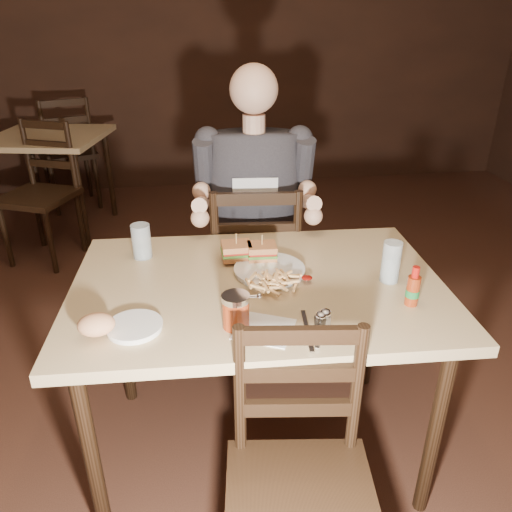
{
  "coord_description": "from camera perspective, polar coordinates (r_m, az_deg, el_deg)",
  "views": [
    {
      "loc": [
        -0.34,
        -1.46,
        1.62
      ],
      "look_at": [
        -0.11,
        0.07,
        0.85
      ],
      "focal_mm": 35.0,
      "sensor_mm": 36.0,
      "label": 1
    }
  ],
  "objects": [
    {
      "name": "room_shell",
      "position": [
        1.52,
        4.66,
        17.92
      ],
      "size": [
        7.0,
        7.0,
        7.0
      ],
      "color": "black",
      "rests_on": "ground"
    },
    {
      "name": "main_table",
      "position": [
        1.77,
        0.24,
        -5.21
      ],
      "size": [
        1.32,
        0.92,
        0.77
      ],
      "rotation": [
        0.0,
        0.0,
        -0.05
      ],
      "color": "tan",
      "rests_on": "ground"
    },
    {
      "name": "bg_table",
      "position": [
        4.2,
        -22.53,
        11.5
      ],
      "size": [
        0.95,
        0.95,
        0.77
      ],
      "rotation": [
        0.0,
        0.0,
        -0.21
      ],
      "color": "tan",
      "rests_on": "ground"
    },
    {
      "name": "chair_far",
      "position": [
        2.44,
        -0.23,
        -1.66
      ],
      "size": [
        0.48,
        0.52,
        0.95
      ],
      "primitive_type": null,
      "rotation": [
        0.0,
        0.0,
        3.05
      ],
      "color": "black",
      "rests_on": "ground"
    },
    {
      "name": "chair_near",
      "position": [
        1.49,
        5.2,
        -26.21
      ],
      "size": [
        0.46,
        0.49,
        0.88
      ],
      "primitive_type": null,
      "rotation": [
        0.0,
        0.0,
        -0.13
      ],
      "color": "black",
      "rests_on": "ground"
    },
    {
      "name": "bg_chair_far",
      "position": [
        4.76,
        -20.76,
        10.96
      ],
      "size": [
        0.59,
        0.62,
        0.97
      ],
      "primitive_type": null,
      "rotation": [
        0.0,
        0.0,
        3.51
      ],
      "color": "black",
      "rests_on": "ground"
    },
    {
      "name": "bg_chair_near",
      "position": [
        3.74,
        -23.7,
        6.28
      ],
      "size": [
        0.59,
        0.61,
        0.95
      ],
      "primitive_type": null,
      "rotation": [
        0.0,
        0.0,
        -0.41
      ],
      "color": "black",
      "rests_on": "ground"
    },
    {
      "name": "diner",
      "position": [
        2.21,
        -0.19,
        8.91
      ],
      "size": [
        0.58,
        0.48,
        0.94
      ],
      "primitive_type": null,
      "rotation": [
        0.0,
        0.0,
        -0.09
      ],
      "color": "#2D2C31",
      "rests_on": "chair_far"
    },
    {
      "name": "dinner_plate",
      "position": [
        1.79,
        1.54,
        -1.71
      ],
      "size": [
        0.26,
        0.26,
        0.01
      ],
      "primitive_type": "cylinder",
      "rotation": [
        0.0,
        0.0,
        -0.05
      ],
      "color": "white",
      "rests_on": "main_table"
    },
    {
      "name": "sandwich_left",
      "position": [
        1.85,
        -2.26,
        1.1
      ],
      "size": [
        0.11,
        0.09,
        0.1
      ],
      "primitive_type": null,
      "rotation": [
        0.0,
        0.0,
        0.02
      ],
      "color": "tan",
      "rests_on": "dinner_plate"
    },
    {
      "name": "sandwich_right",
      "position": [
        1.84,
        0.69,
        0.95
      ],
      "size": [
        0.11,
        0.09,
        0.09
      ],
      "primitive_type": null,
      "rotation": [
        0.0,
        0.0,
        -0.06
      ],
      "color": "tan",
      "rests_on": "dinner_plate"
    },
    {
      "name": "fries_pile",
      "position": [
        1.68,
        1.88,
        -2.87
      ],
      "size": [
        0.24,
        0.18,
        0.04
      ],
      "primitive_type": null,
      "rotation": [
        0.0,
        0.0,
        -0.05
      ],
      "color": "#F2BC76",
      "rests_on": "dinner_plate"
    },
    {
      "name": "ketchup_dollop",
      "position": [
        1.73,
        5.82,
        -2.48
      ],
      "size": [
        0.04,
        0.04,
        0.01
      ],
      "primitive_type": "ellipsoid",
      "rotation": [
        0.0,
        0.0,
        -0.05
      ],
      "color": "maroon",
      "rests_on": "dinner_plate"
    },
    {
      "name": "glass_left",
      "position": [
        1.93,
        -12.96,
        1.66
      ],
      "size": [
        0.08,
        0.08,
        0.13
      ],
      "primitive_type": "cylinder",
      "rotation": [
        0.0,
        0.0,
        -0.05
      ],
      "color": "silver",
      "rests_on": "main_table"
    },
    {
      "name": "glass_right",
      "position": [
        1.77,
        15.17,
        -0.65
      ],
      "size": [
        0.07,
        0.07,
        0.15
      ],
      "primitive_type": "cylinder",
      "rotation": [
        0.0,
        0.0,
        -0.05
      ],
      "color": "silver",
      "rests_on": "main_table"
    },
    {
      "name": "hot_sauce",
      "position": [
        1.65,
        17.56,
        -3.28
      ],
      "size": [
        0.04,
        0.04,
        0.14
      ],
      "primitive_type": null,
      "rotation": [
        0.0,
        0.0,
        -0.05
      ],
      "color": "maroon",
      "rests_on": "main_table"
    },
    {
      "name": "salt_shaker",
      "position": [
        1.49,
        7.9,
        -7.28
      ],
      "size": [
        0.04,
        0.04,
        0.06
      ],
      "primitive_type": null,
      "rotation": [
        0.0,
        0.0,
        -0.05
      ],
      "color": "white",
      "rests_on": "main_table"
    },
    {
      "name": "pepper_shaker",
      "position": [
        1.48,
        7.38,
        -7.53
      ],
      "size": [
        0.03,
        0.03,
        0.06
      ],
      "primitive_type": null,
      "rotation": [
        0.0,
        0.0,
        -0.05
      ],
      "color": "#38332D",
      "rests_on": "main_table"
    },
    {
      "name": "syrup_dispenser",
      "position": [
        1.48,
        -2.32,
        -6.31
      ],
      "size": [
        0.09,
        0.09,
        0.11
      ],
      "primitive_type": null,
      "rotation": [
        0.0,
        0.0,
        -0.05
      ],
      "color": "maroon",
      "rests_on": "main_table"
    },
    {
      "name": "napkin",
      "position": [
        1.49,
        0.93,
        -8.36
      ],
      "size": [
        0.21,
        0.21,
        0.0
      ],
      "primitive_type": "cube",
      "rotation": [
        0.0,
        0.0,
        -0.44
      ],
      "color": "white",
      "rests_on": "main_table"
    },
    {
      "name": "knife",
      "position": [
        1.49,
        5.87,
        -8.44
      ],
      "size": [
        0.04,
        0.21,
        0.0
      ],
      "primitive_type": "cube",
      "rotation": [
        0.0,
        0.0,
        -0.11
      ],
      "color": "silver",
      "rests_on": "napkin"
    },
    {
      "name": "fork",
      "position": [
        1.49,
        6.95,
        -8.58
      ],
      "size": [
        0.05,
        0.16,
        0.01
      ],
      "primitive_type": "cube",
      "rotation": [
        0.0,
        0.0,
        -0.24
      ],
      "color": "silver",
      "rests_on": "napkin"
    },
    {
      "name": "side_plate",
      "position": [
        1.53,
        -13.7,
        -7.94
      ],
      "size": [
        0.17,
        0.17,
        0.01
      ],
      "primitive_type": "cylinder",
      "rotation": [
        0.0,
        0.0,
        -0.05
      ],
      "color": "white",
      "rests_on": "main_table"
    },
    {
      "name": "bread_roll",
      "position": [
        1.51,
        -17.79,
        -7.47
      ],
      "size": [
        0.11,
        0.09,
        0.06
      ],
      "primitive_type": "ellipsoid",
      "rotation": [
        0.0,
        0.0,
        -0.05
      ],
      "color": "tan",
      "rests_on": "side_plate"
    }
  ]
}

